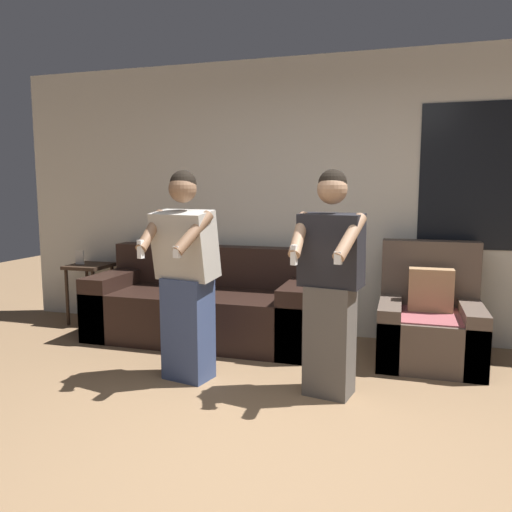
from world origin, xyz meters
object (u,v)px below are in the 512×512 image
couch (206,307)px  side_table (89,275)px  armchair (429,323)px  person_left (186,278)px  person_right (330,285)px

couch → side_table: bearing=171.8°
couch → armchair: (2.05, -0.04, 0.01)m
couch → side_table: size_ratio=2.77×
person_left → couch: bearing=104.3°
side_table → person_right: person_right is taller
person_left → side_table: bearing=144.0°
couch → person_left: 1.16m
person_left → person_right: person_left is taller
side_table → person_left: bearing=-36.0°
person_right → person_left: bearing=-179.2°
armchair → side_table: armchair is taller
armchair → person_left: person_left is taller
side_table → person_right: 3.04m
couch → person_left: size_ratio=1.38×
side_table → person_right: size_ratio=0.50×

